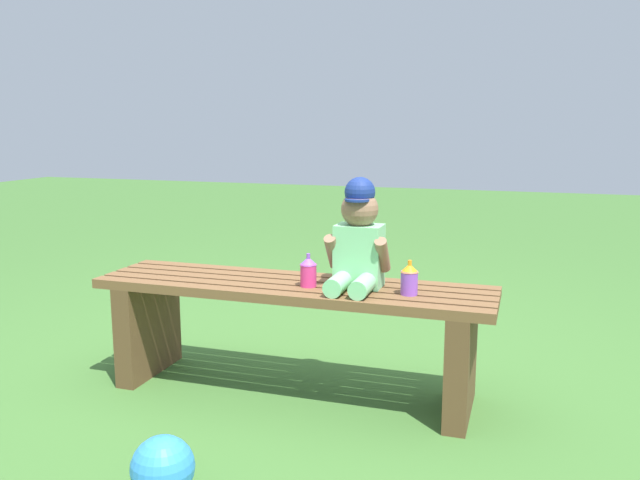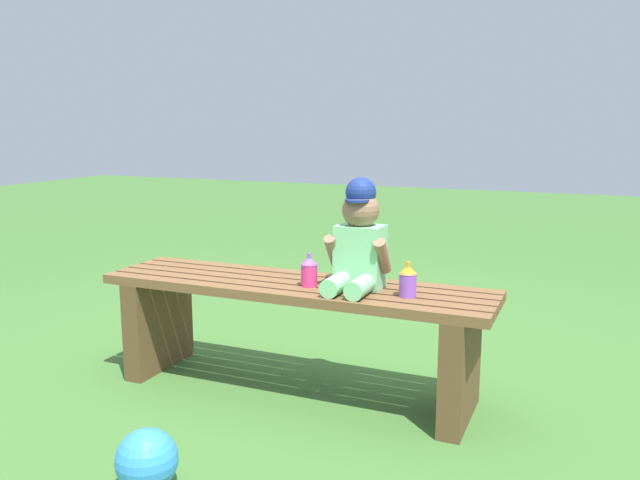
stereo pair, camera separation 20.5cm
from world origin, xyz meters
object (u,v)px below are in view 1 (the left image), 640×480
at_px(child_figure, 358,240).
at_px(sippy_cup_right, 409,279).
at_px(toy_ball, 163,468).
at_px(park_bench, 293,319).
at_px(sippy_cup_left, 308,271).

relative_size(child_figure, sippy_cup_right, 3.26).
bearing_deg(toy_ball, child_figure, 66.67).
bearing_deg(park_bench, sippy_cup_left, -24.65).
bearing_deg(child_figure, sippy_cup_right, -12.51).
xyz_separation_m(child_figure, toy_ball, (-0.35, -0.80, -0.52)).
distance_m(child_figure, sippy_cup_left, 0.22).
bearing_deg(toy_ball, sippy_cup_left, 77.40).
bearing_deg(sippy_cup_left, sippy_cup_right, 0.00).
xyz_separation_m(park_bench, toy_ball, (-0.09, -0.79, -0.20)).
relative_size(park_bench, sippy_cup_right, 12.24).
height_order(park_bench, child_figure, child_figure).
xyz_separation_m(park_bench, sippy_cup_right, (0.45, -0.04, 0.20)).
distance_m(park_bench, sippy_cup_right, 0.50).
relative_size(sippy_cup_right, toy_ball, 0.69).
relative_size(sippy_cup_left, sippy_cup_right, 1.00).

